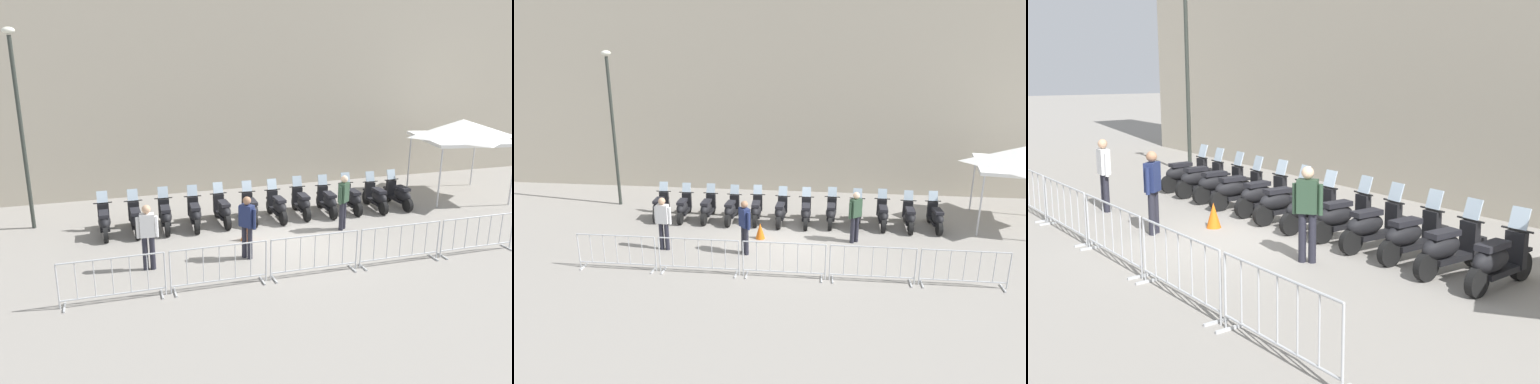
{
  "view_description": "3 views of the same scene",
  "coord_description": "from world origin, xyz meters",
  "views": [
    {
      "loc": [
        -2.17,
        -13.66,
        5.53
      ],
      "look_at": [
        -0.63,
        1.25,
        1.11
      ],
      "focal_mm": 35.12,
      "sensor_mm": 36.0,
      "label": 1
    },
    {
      "loc": [
        3.61,
        -14.05,
        6.31
      ],
      "look_at": [
        -1.1,
        1.36,
        1.23
      ],
      "focal_mm": 33.47,
      "sensor_mm": 36.0,
      "label": 2
    },
    {
      "loc": [
        11.77,
        -4.77,
        3.52
      ],
      "look_at": [
        -0.19,
        1.3,
        0.82
      ],
      "focal_mm": 45.83,
      "sensor_mm": 36.0,
      "label": 3
    }
  ],
  "objects": [
    {
      "name": "motorcycle_2",
      "position": [
        -3.45,
        1.15,
        0.45
      ],
      "size": [
        0.63,
        1.72,
        1.24
      ],
      "color": "black",
      "rests_on": "ground"
    },
    {
      "name": "street_lamp",
      "position": [
        -7.59,
        1.75,
        3.62
      ],
      "size": [
        0.36,
        0.36,
        6.02
      ],
      "color": "#2D332D",
      "rests_on": "ground"
    },
    {
      "name": "motorcycle_6",
      "position": [
        0.13,
        1.76,
        0.45
      ],
      "size": [
        0.69,
        1.71,
        1.24
      ],
      "color": "black",
      "rests_on": "ground"
    },
    {
      "name": "officer_near_row_end",
      "position": [
        -1.12,
        -1.23,
        0.98
      ],
      "size": [
        0.44,
        0.4,
        1.73
      ],
      "color": "#23232D",
      "rests_on": "ground"
    },
    {
      "name": "officer_mid_plaza",
      "position": [
        2.01,
        0.65,
        0.98
      ],
      "size": [
        0.4,
        0.44,
        1.73
      ],
      "color": "#23232D",
      "rests_on": "ground"
    },
    {
      "name": "motorcycle_10",
      "position": [
        3.7,
        2.42,
        0.45
      ],
      "size": [
        0.62,
        1.72,
        1.24
      ],
      "color": "black",
      "rests_on": "ground"
    },
    {
      "name": "motorcycle_11",
      "position": [
        4.59,
        2.62,
        0.45
      ],
      "size": [
        0.71,
        1.71,
        1.24
      ],
      "color": "black",
      "rests_on": "ground"
    },
    {
      "name": "ground_plane",
      "position": [
        0.0,
        0.0,
        0.0
      ],
      "size": [
        120.0,
        120.0,
        0.0
      ],
      "primitive_type": "plane",
      "color": "gray"
    },
    {
      "name": "barrier_segment_3",
      "position": [
        2.83,
        -1.97,
        0.53
      ],
      "size": [
        2.29,
        0.83,
        1.07
      ],
      "color": "#B2B5B7",
      "rests_on": "ground"
    },
    {
      "name": "building_facade",
      "position": [
        -1.28,
        6.77,
        6.85
      ],
      "size": [
        27.96,
        7.57,
        13.7
      ],
      "primitive_type": "cube",
      "rotation": [
        0.0,
        0.0,
        0.19
      ],
      "color": "#B2A893",
      "rests_on": "ground"
    },
    {
      "name": "barrier_segment_2",
      "position": [
        0.46,
        -2.42,
        0.53
      ],
      "size": [
        2.29,
        0.83,
        1.07
      ],
      "color": "#B2B5B7",
      "rests_on": "ground"
    },
    {
      "name": "motorcycle_3",
      "position": [
        -2.55,
        1.27,
        0.45
      ],
      "size": [
        0.6,
        1.72,
        1.24
      ],
      "color": "black",
      "rests_on": "ground"
    },
    {
      "name": "motorcycle_7",
      "position": [
        0.99,
        2.04,
        0.45
      ],
      "size": [
        0.61,
        1.72,
        1.24
      ],
      "color": "black",
      "rests_on": "ground"
    },
    {
      "name": "traffic_cone",
      "position": [
        -1.04,
        0.05,
        0.28
      ],
      "size": [
        0.32,
        0.32,
        0.55
      ],
      "primitive_type": "cone",
      "color": "orange",
      "rests_on": "ground"
    },
    {
      "name": "motorcycle_5",
      "position": [
        -0.77,
        1.6,
        0.45
      ],
      "size": [
        0.61,
        1.72,
        1.24
      ],
      "color": "black",
      "rests_on": "ground"
    },
    {
      "name": "canopy_tent",
      "position": [
        7.29,
        3.81,
        2.52
      ],
      "size": [
        2.99,
        2.99,
        2.91
      ],
      "color": "silver",
      "rests_on": "ground"
    },
    {
      "name": "motorcycle_0",
      "position": [
        -5.24,
        0.85,
        0.45
      ],
      "size": [
        0.7,
        1.71,
        1.24
      ],
      "color": "black",
      "rests_on": "ground"
    },
    {
      "name": "officer_by_barriers",
      "position": [
        -3.67,
        -1.69,
        0.98
      ],
      "size": [
        0.55,
        0.26,
        1.73
      ],
      "color": "#23232D",
      "rests_on": "ground"
    },
    {
      "name": "barrier_segment_1",
      "position": [
        -1.92,
        -2.87,
        0.53
      ],
      "size": [
        2.29,
        0.83,
        1.07
      ],
      "color": "#B2B5B7",
      "rests_on": "ground"
    },
    {
      "name": "barrier_segment_4",
      "position": [
        5.21,
        -1.52,
        0.53
      ],
      "size": [
        2.29,
        0.83,
        1.07
      ],
      "color": "#B2B5B7",
      "rests_on": "ground"
    },
    {
      "name": "motorcycle_9",
      "position": [
        2.78,
        2.35,
        0.45
      ],
      "size": [
        0.63,
        1.72,
        1.24
      ],
      "color": "black",
      "rests_on": "ground"
    },
    {
      "name": "motorcycle_1",
      "position": [
        -4.34,
        0.97,
        0.45
      ],
      "size": [
        0.7,
        1.71,
        1.24
      ],
      "color": "black",
      "rests_on": "ground"
    },
    {
      "name": "barrier_segment_0",
      "position": [
        -4.29,
        -3.32,
        0.53
      ],
      "size": [
        2.29,
        0.83,
        1.07
      ],
      "color": "#B2B5B7",
      "rests_on": "ground"
    },
    {
      "name": "motorcycle_4",
      "position": [
        -1.67,
        1.51,
        0.45
      ],
      "size": [
        0.71,
        1.71,
        1.24
      ],
      "color": "black",
      "rests_on": "ground"
    },
    {
      "name": "motorcycle_8",
      "position": [
        1.9,
        2.13,
        0.45
      ],
      "size": [
        0.6,
        1.72,
        1.24
      ],
      "color": "black",
      "rests_on": "ground"
    }
  ]
}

